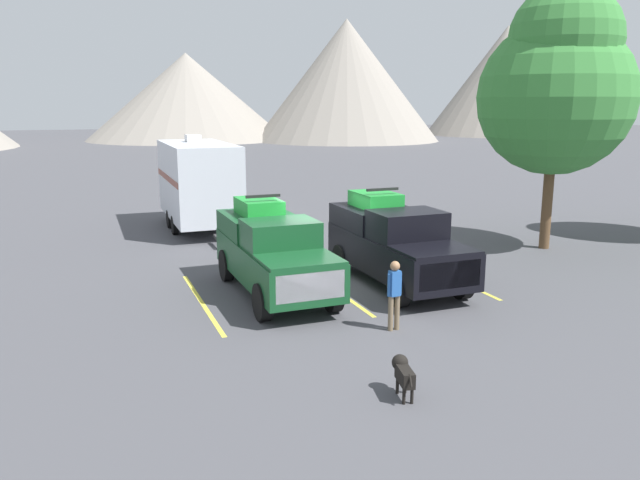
{
  "coord_description": "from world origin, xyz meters",
  "views": [
    {
      "loc": [
        -6.6,
        -16.4,
        5.19
      ],
      "look_at": [
        0.0,
        0.65,
        1.2
      ],
      "focal_mm": 35.34,
      "sensor_mm": 36.0,
      "label": 1
    }
  ],
  "objects_px": {
    "pickup_truck_b": "(394,241)",
    "camper_trailer_a": "(198,181)",
    "person_a": "(394,291)",
    "pickup_truck_a": "(272,250)",
    "dog": "(403,371)"
  },
  "relations": [
    {
      "from": "pickup_truck_a",
      "to": "pickup_truck_b",
      "type": "distance_m",
      "value": 3.64
    },
    {
      "from": "person_a",
      "to": "dog",
      "type": "bearing_deg",
      "value": -114.97
    },
    {
      "from": "dog",
      "to": "pickup_truck_b",
      "type": "bearing_deg",
      "value": 63.65
    },
    {
      "from": "pickup_truck_a",
      "to": "dog",
      "type": "bearing_deg",
      "value": -87.28
    },
    {
      "from": "camper_trailer_a",
      "to": "person_a",
      "type": "bearing_deg",
      "value": -81.88
    },
    {
      "from": "pickup_truck_a",
      "to": "camper_trailer_a",
      "type": "xyz_separation_m",
      "value": [
        -0.2,
        9.78,
        0.82
      ]
    },
    {
      "from": "pickup_truck_a",
      "to": "pickup_truck_b",
      "type": "relative_size",
      "value": 1.01
    },
    {
      "from": "pickup_truck_b",
      "to": "camper_trailer_a",
      "type": "xyz_separation_m",
      "value": [
        -3.82,
        10.06,
        0.81
      ]
    },
    {
      "from": "person_a",
      "to": "pickup_truck_a",
      "type": "bearing_deg",
      "value": 114.24
    },
    {
      "from": "pickup_truck_a",
      "to": "dog",
      "type": "relative_size",
      "value": 6.33
    },
    {
      "from": "pickup_truck_b",
      "to": "camper_trailer_a",
      "type": "height_order",
      "value": "camper_trailer_a"
    },
    {
      "from": "camper_trailer_a",
      "to": "person_a",
      "type": "relative_size",
      "value": 4.41
    },
    {
      "from": "person_a",
      "to": "camper_trailer_a",
      "type": "bearing_deg",
      "value": 98.12
    },
    {
      "from": "camper_trailer_a",
      "to": "person_a",
      "type": "height_order",
      "value": "camper_trailer_a"
    },
    {
      "from": "pickup_truck_b",
      "to": "person_a",
      "type": "distance_m",
      "value": 4.07
    }
  ]
}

